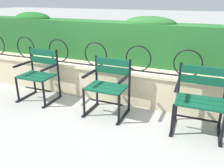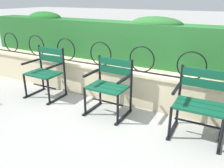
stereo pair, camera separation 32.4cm
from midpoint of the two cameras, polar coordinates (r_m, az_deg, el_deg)
ground_plane at (r=3.43m, az=2.22°, el=-9.02°), size 60.00×60.00×0.00m
stone_wall at (r=3.92m, az=7.13°, el=-0.39°), size 7.07×0.41×0.59m
iron_arch_fence at (r=3.76m, az=4.83°, el=6.42°), size 6.53×0.02×0.42m
hedge_row at (r=4.11m, az=9.55°, el=10.34°), size 6.92×0.47×0.83m
park_chair_left at (r=4.21m, az=-14.00°, el=3.13°), size 0.60×0.52×0.88m
park_chair_centre at (r=3.47m, az=2.12°, el=-0.16°), size 0.62×0.53×0.85m
park_chair_right at (r=3.16m, az=24.00°, el=-4.13°), size 0.64×0.53×0.87m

